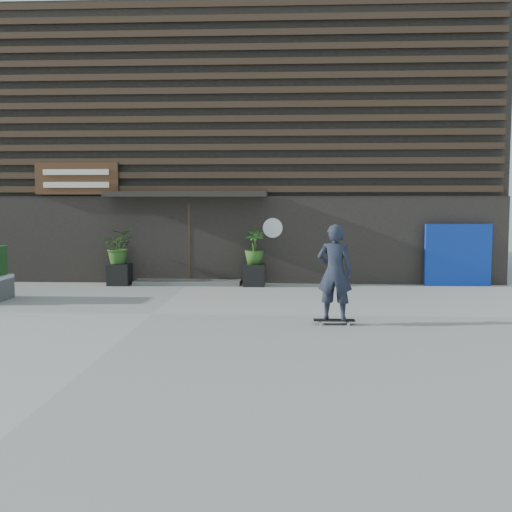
# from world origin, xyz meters

# --- Properties ---
(ground) EXTENTS (80.00, 80.00, 0.00)m
(ground) POSITION_xyz_m (0.00, 0.00, 0.00)
(ground) COLOR #999791
(ground) RESTS_ON ground
(entrance_step) EXTENTS (3.00, 0.80, 0.12)m
(entrance_step) POSITION_xyz_m (0.00, 4.60, 0.06)
(entrance_step) COLOR #51524F
(entrance_step) RESTS_ON ground
(planter_pot_left) EXTENTS (0.60, 0.60, 0.60)m
(planter_pot_left) POSITION_xyz_m (-1.90, 4.40, 0.30)
(planter_pot_left) COLOR black
(planter_pot_left) RESTS_ON ground
(bamboo_left) EXTENTS (0.86, 0.75, 0.96)m
(bamboo_left) POSITION_xyz_m (-1.90, 4.40, 1.08)
(bamboo_left) COLOR #2D591E
(bamboo_left) RESTS_ON planter_pot_left
(planter_pot_right) EXTENTS (0.60, 0.60, 0.60)m
(planter_pot_right) POSITION_xyz_m (1.90, 4.40, 0.30)
(planter_pot_right) COLOR black
(planter_pot_right) RESTS_ON ground
(bamboo_right) EXTENTS (0.54, 0.54, 0.96)m
(bamboo_right) POSITION_xyz_m (1.90, 4.40, 1.08)
(bamboo_right) COLOR #2D591E
(bamboo_right) RESTS_ON planter_pot_right
(blue_tarp) EXTENTS (1.84, 0.21, 1.72)m
(blue_tarp) POSITION_xyz_m (7.56, 4.70, 0.86)
(blue_tarp) COLOR #0B299B
(blue_tarp) RESTS_ON ground
(building) EXTENTS (18.00, 11.00, 8.00)m
(building) POSITION_xyz_m (-0.00, 9.96, 3.99)
(building) COLOR black
(building) RESTS_ON ground
(skateboarder) EXTENTS (0.78, 0.56, 1.91)m
(skateboarder) POSITION_xyz_m (3.69, -0.89, 0.99)
(skateboarder) COLOR black
(skateboarder) RESTS_ON ground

